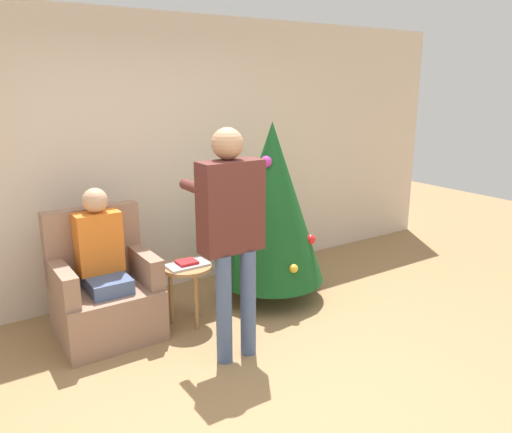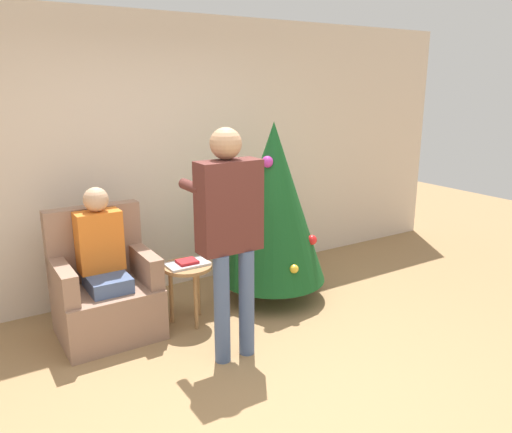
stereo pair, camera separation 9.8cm
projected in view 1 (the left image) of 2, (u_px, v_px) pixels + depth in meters
The scene contains 9 objects.
ground_plane at pixel (270, 402), 3.32m from camera, with size 14.00×14.00×0.00m, color #99754C.
wall_back at pixel (137, 159), 4.76m from camera, with size 8.00×0.06×2.70m.
christmas_tree at pixel (272, 203), 4.72m from camera, with size 1.02×1.02×1.72m.
armchair at pixel (105, 294), 4.14m from camera, with size 0.79×0.69×1.06m.
person_seated at pixel (103, 258), 4.03m from camera, with size 0.36×0.46×1.25m.
person_standing at pixel (231, 223), 3.64m from camera, with size 0.49×0.57×1.76m.
side_stool at pixel (187, 275), 4.31m from camera, with size 0.43×0.43×0.54m.
laptop at pixel (187, 265), 4.29m from camera, with size 0.36×0.22×0.02m.
book at pixel (187, 262), 4.28m from camera, with size 0.17×0.15×0.02m.
Camera 1 is at (-1.68, -2.35, 2.06)m, focal length 35.00 mm.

